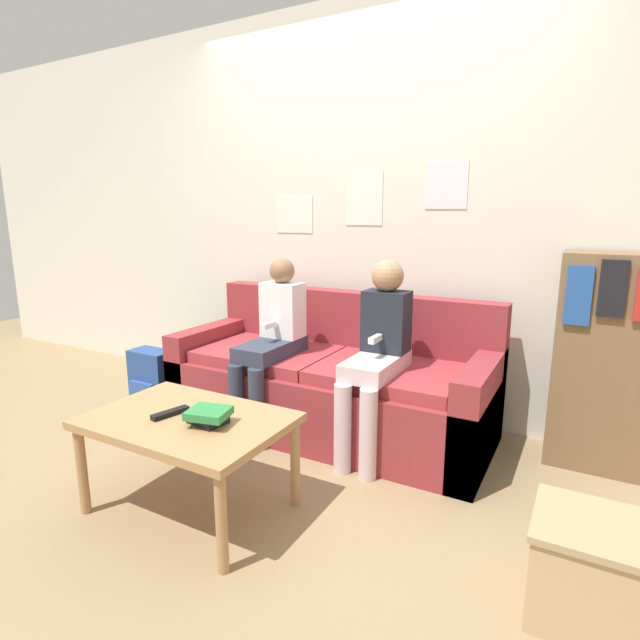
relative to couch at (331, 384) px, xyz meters
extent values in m
plane|color=#937A56|center=(0.00, -0.50, -0.28)|extent=(10.00, 10.00, 0.00)
cube|color=silver|center=(0.00, 0.48, 1.02)|extent=(8.00, 0.06, 2.60)
cube|color=white|center=(-0.53, 0.45, 1.01)|extent=(0.29, 0.00, 0.25)
cube|color=white|center=(0.00, 0.45, 1.12)|extent=(0.25, 0.00, 0.34)
cube|color=silver|center=(0.53, 0.45, 1.18)|extent=(0.25, 0.00, 0.27)
cube|color=maroon|center=(0.00, -0.04, -0.08)|extent=(1.92, 0.77, 0.40)
cube|color=maroon|center=(0.00, 0.28, 0.33)|extent=(1.92, 0.14, 0.41)
cube|color=maroon|center=(-0.89, -0.04, 0.00)|extent=(0.14, 0.77, 0.56)
cube|color=maroon|center=(0.89, -0.04, 0.00)|extent=(0.14, 0.77, 0.56)
cube|color=#A1343A|center=(-0.40, -0.07, 0.16)|extent=(0.80, 0.61, 0.07)
cube|color=#A1343A|center=(0.40, -0.07, 0.16)|extent=(0.80, 0.61, 0.07)
cube|color=#AD7F51|center=(-0.14, -1.07, 0.14)|extent=(0.86, 0.59, 0.04)
cylinder|color=#AD7F51|center=(-0.54, -1.32, -0.08)|extent=(0.04, 0.04, 0.40)
cylinder|color=#AD7F51|center=(0.25, -1.32, -0.08)|extent=(0.04, 0.04, 0.40)
cylinder|color=#AD7F51|center=(-0.54, -0.81, -0.08)|extent=(0.04, 0.04, 0.40)
cylinder|color=#AD7F51|center=(0.25, -0.81, -0.08)|extent=(0.04, 0.04, 0.40)
cylinder|color=#33384C|center=(-0.37, -0.45, -0.04)|extent=(0.09, 0.09, 0.47)
cylinder|color=#33384C|center=(-0.23, -0.45, -0.04)|extent=(0.09, 0.09, 0.47)
cube|color=#33384C|center=(-0.30, -0.20, 0.24)|extent=(0.23, 0.49, 0.09)
cube|color=white|center=(-0.30, -0.07, 0.45)|extent=(0.24, 0.16, 0.33)
sphere|color=#8C6647|center=(-0.30, -0.07, 0.69)|extent=(0.15, 0.15, 0.15)
cube|color=white|center=(-0.30, -0.22, 0.38)|extent=(0.03, 0.12, 0.03)
cylinder|color=silver|center=(0.30, -0.45, -0.04)|extent=(0.09, 0.09, 0.47)
cylinder|color=silver|center=(0.44, -0.45, -0.04)|extent=(0.09, 0.09, 0.47)
cube|color=silver|center=(0.37, -0.20, 0.24)|extent=(0.23, 0.49, 0.09)
cube|color=#1E232D|center=(0.37, -0.07, 0.45)|extent=(0.24, 0.16, 0.33)
sphere|color=tan|center=(0.37, -0.07, 0.70)|extent=(0.17, 0.17, 0.17)
cube|color=white|center=(0.37, -0.22, 0.38)|extent=(0.03, 0.12, 0.03)
cube|color=black|center=(-0.22, -1.09, 0.17)|extent=(0.08, 0.17, 0.02)
cube|color=black|center=(-0.02, -1.07, 0.18)|extent=(0.16, 0.14, 0.04)
cube|color=#2D8442|center=(-0.01, -1.09, 0.21)|extent=(0.19, 0.18, 0.03)
cube|color=brown|center=(1.42, 0.28, 0.28)|extent=(0.45, 0.30, 1.12)
cube|color=#23519E|center=(1.29, 0.12, 0.64)|extent=(0.11, 0.02, 0.29)
cube|color=black|center=(1.42, 0.12, 0.68)|extent=(0.12, 0.02, 0.27)
cube|color=tan|center=(1.42, -0.91, -0.12)|extent=(0.34, 0.33, 0.32)
cube|color=tan|center=(1.42, -0.91, 0.05)|extent=(0.36, 0.35, 0.02)
cube|color=#284789|center=(-1.24, -0.27, -0.08)|extent=(0.30, 0.17, 0.39)
cube|color=#3055A5|center=(-1.24, -0.37, -0.16)|extent=(0.21, 0.03, 0.16)
camera|label=1|loc=(1.34, -2.56, 1.03)|focal=28.00mm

